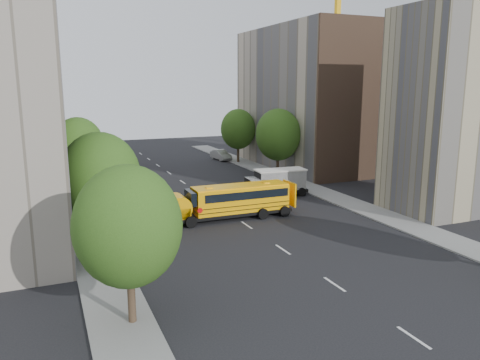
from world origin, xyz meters
TOP-DOWN VIEW (x-y plane):
  - ground at (0.00, 0.00)m, footprint 120.00×120.00m
  - sidewalk_left at (-11.50, 5.00)m, footprint 3.00×80.00m
  - sidewalk_right at (11.50, 5.00)m, footprint 3.00×80.00m
  - lane_markings at (0.00, 10.00)m, footprint 0.15×64.00m
  - building_left_redbrick at (-18.00, 28.00)m, footprint 10.00×15.00m
  - building_right_near at (18.00, -4.50)m, footprint 10.00×7.00m
  - building_right_far at (18.00, 20.00)m, footprint 10.00×22.00m
  - building_right_sidewall at (18.00, 9.00)m, footprint 10.10×0.30m
  - street_tree_0 at (-11.00, -14.00)m, footprint 4.80×4.80m
  - street_tree_1 at (-11.00, -4.00)m, footprint 5.12×5.12m
  - street_tree_2 at (-11.00, 14.00)m, footprint 4.99×4.99m
  - street_tree_4 at (11.00, 14.00)m, footprint 5.25×5.25m
  - street_tree_5 at (11.00, 26.00)m, footprint 4.86×4.86m
  - school_bus at (-0.37, 0.27)m, footprint 9.92×2.53m
  - safari_truck at (6.64, 5.93)m, footprint 6.33×2.78m
  - parked_car_0 at (-9.05, -5.34)m, footprint 1.94×4.28m
  - parked_car_1 at (-9.46, 9.05)m, footprint 1.93×4.67m
  - parked_car_2 at (-8.80, 21.04)m, footprint 2.99×5.81m
  - parked_car_4 at (8.83, 12.51)m, footprint 1.67×3.95m
  - parked_car_5 at (9.60, 29.22)m, footprint 1.99×4.54m

SIDE VIEW (x-z plane):
  - ground at x=0.00m, z-range 0.00..0.00m
  - lane_markings at x=0.00m, z-range 0.00..0.01m
  - sidewalk_left at x=-11.50m, z-range 0.00..0.12m
  - sidewalk_right at x=11.50m, z-range 0.00..0.12m
  - parked_car_4 at x=8.83m, z-range 0.00..1.33m
  - parked_car_0 at x=-9.05m, z-range 0.00..1.43m
  - parked_car_5 at x=9.60m, z-range 0.00..1.45m
  - parked_car_1 at x=-9.46m, z-range 0.00..1.50m
  - parked_car_2 at x=-8.80m, z-range 0.00..1.57m
  - safari_truck at x=6.64m, z-range 0.08..2.71m
  - school_bus at x=-0.37m, z-range 0.16..2.95m
  - street_tree_0 at x=-11.00m, z-range 0.94..8.35m
  - street_tree_5 at x=11.00m, z-range 0.95..8.46m
  - street_tree_2 at x=-11.00m, z-range 0.97..8.68m
  - street_tree_1 at x=-11.00m, z-range 1.00..8.90m
  - street_tree_4 at x=11.00m, z-range 1.02..9.13m
  - building_left_redbrick at x=-18.00m, z-range 0.00..13.00m
  - building_right_near at x=18.00m, z-range 0.00..17.00m
  - building_right_far at x=18.00m, z-range 0.00..18.00m
  - building_right_sidewall at x=18.00m, z-range 0.00..18.00m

